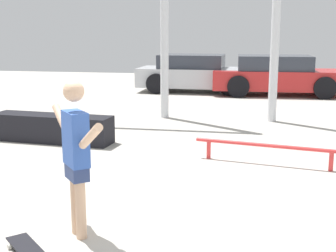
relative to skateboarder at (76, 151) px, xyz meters
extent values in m
plane|color=#B2ADA3|center=(0.85, 0.70, -0.92)|extent=(36.00, 36.00, 0.00)
cylinder|color=#DBAD89|center=(-0.05, 0.06, -0.54)|extent=(0.11, 0.11, 0.76)
cylinder|color=#DBAD89|center=(0.05, -0.06, -0.54)|extent=(0.11, 0.11, 0.76)
cube|color=navy|center=(0.00, 0.00, -0.22)|extent=(0.32, 0.34, 0.17)
cube|color=#3359B2|center=(0.00, 0.00, 0.12)|extent=(0.37, 0.39, 0.55)
sphere|color=#DBAD89|center=(0.00, 0.00, 0.60)|extent=(0.21, 0.21, 0.21)
cylinder|color=#DBAD89|center=(-0.28, 0.34, 0.23)|extent=(0.37, 0.42, 0.32)
cylinder|color=#DBAD89|center=(0.28, -0.34, 0.23)|extent=(0.37, 0.42, 0.32)
cube|color=black|center=(-0.28, -0.55, -0.85)|extent=(0.72, 0.71, 0.01)
cylinder|color=silver|center=(-0.40, -0.28, -0.89)|extent=(0.06, 0.06, 0.05)
cylinder|color=silver|center=(-0.55, -0.44, -0.89)|extent=(0.06, 0.06, 0.05)
cube|color=black|center=(-2.07, 3.92, -0.65)|extent=(2.42, 0.76, 0.52)
cylinder|color=red|center=(1.97, 3.08, -0.61)|extent=(2.34, 0.51, 0.06)
cylinder|color=red|center=(1.02, 3.26, -0.76)|extent=(0.07, 0.07, 0.31)
cylinder|color=red|center=(2.93, 2.89, -0.76)|extent=(0.07, 0.07, 0.31)
cube|color=#B7BABF|center=(-0.33, 11.98, -0.41)|extent=(4.03, 1.77, 0.64)
cube|color=#2D333D|center=(-0.49, 11.98, 0.15)|extent=(2.23, 1.61, 0.46)
cylinder|color=black|center=(0.92, 12.79, -0.57)|extent=(0.69, 0.23, 0.69)
cylinder|color=black|center=(0.90, 11.12, -0.57)|extent=(0.69, 0.23, 0.69)
cylinder|color=black|center=(-1.56, 12.83, -0.57)|extent=(0.69, 0.23, 0.69)
cylinder|color=black|center=(-1.58, 11.16, -0.57)|extent=(0.69, 0.23, 0.69)
cube|color=red|center=(2.49, 11.68, -0.40)|extent=(4.40, 1.95, 0.64)
cube|color=#2D333D|center=(2.32, 11.67, 0.15)|extent=(2.45, 1.72, 0.48)
cylinder|color=black|center=(3.79, 12.59, -0.56)|extent=(0.72, 0.25, 0.71)
cylinder|color=black|center=(3.87, 10.88, -0.56)|extent=(0.72, 0.25, 0.71)
cylinder|color=black|center=(1.11, 12.47, -0.56)|extent=(0.72, 0.25, 0.71)
cylinder|color=black|center=(1.19, 10.76, -0.56)|extent=(0.72, 0.25, 0.71)
camera|label=1|loc=(1.77, -4.32, 1.18)|focal=50.00mm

